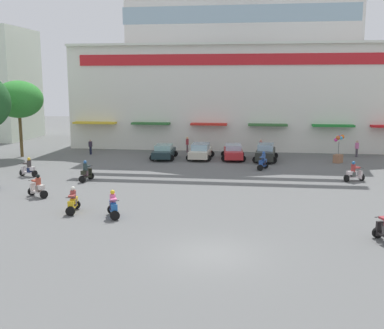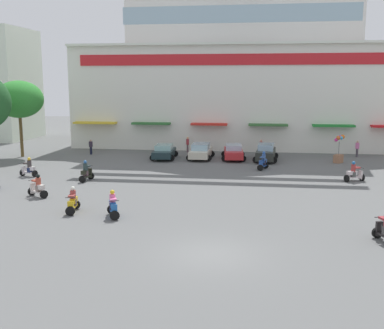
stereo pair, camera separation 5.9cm
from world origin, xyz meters
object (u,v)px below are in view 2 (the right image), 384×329
Objects in this scene: scooter_rider_8 at (113,206)px; scooter_rider_1 at (38,187)px; scooter_rider_2 at (86,172)px; pedestrian_0 at (188,143)px; plaza_tree_2 at (19,99)px; parked_car_0 at (164,152)px; scooter_rider_3 at (29,169)px; scooter_rider_5 at (73,202)px; parked_car_1 at (201,151)px; pedestrian_3 at (357,148)px; parked_car_3 at (266,152)px; pedestrian_1 at (91,146)px; pedestrian_2 at (261,147)px; scooter_rider_7 at (263,162)px; balloon_vendor_cart at (339,151)px; parked_car_2 at (233,152)px; scooter_rider_6 at (354,173)px.

scooter_rider_1 is at bearing 148.84° from scooter_rider_8.
pedestrian_0 is (5.39, 15.00, 0.31)m from scooter_rider_2.
plaza_tree_2 reaches higher than scooter_rider_1.
scooter_rider_3 is (-8.81, -9.72, -0.10)m from parked_car_0.
parked_car_0 is at bearing 93.04° from scooter_rider_8.
scooter_rider_1 is 1.00× the size of scooter_rider_5.
scooter_rider_5 is 1.04× the size of scooter_rider_8.
parked_car_0 is 3.50m from parked_car_1.
pedestrian_3 is at bearing 26.17° from scooter_rider_3.
parked_car_3 is 20.92m from scooter_rider_3.
plaza_tree_2 reaches higher than pedestrian_0.
parked_car_3 is 8.96m from pedestrian_0.
scooter_rider_3 is 0.91× the size of pedestrian_0.
pedestrian_1 is at bearing -175.70° from pedestrian_3.
scooter_rider_1 is at bearing -126.81° from pedestrian_2.
pedestrian_1 is (0.88, 11.45, 0.25)m from scooter_rider_3.
pedestrian_0 is 1.02× the size of pedestrian_2.
pedestrian_0 reaches higher than pedestrian_3.
parked_car_0 is 8.12m from pedestrian_1.
parked_car_0 is at bearing -172.38° from parked_car_1.
balloon_vendor_cart is at bearing 32.59° from scooter_rider_7.
scooter_rider_3 is 18.89m from scooter_rider_7.
pedestrian_1 is 17.18m from pedestrian_2.
scooter_rider_8 is at bearing -44.94° from scooter_rider_3.
parked_car_2 is 2.99× the size of pedestrian_1.
parked_car_2 is 3.02× the size of scooter_rider_3.
parked_car_1 is at bearing 39.66° from scooter_rider_3.
balloon_vendor_cart reaches higher than pedestrian_2.
pedestrian_3 is (16.89, -0.53, -0.04)m from pedestrian_0.
parked_car_2 is 20.17m from scooter_rider_1.
scooter_rider_8 is (-14.88, -11.37, 0.01)m from scooter_rider_6.
pedestrian_3 is at bearing 39.64° from scooter_rider_1.
pedestrian_3 is at bearing 53.07° from scooter_rider_8.
pedestrian_3 is (8.91, 3.54, 0.13)m from parked_car_3.
scooter_rider_3 is 0.97× the size of scooter_rider_7.
pedestrian_0 is at bearing 82.33° from scooter_rider_5.
scooter_rider_6 reaches higher than scooter_rider_8.
pedestrian_2 is (7.54, -1.03, -0.04)m from pedestrian_0.
parked_car_2 is at bearing 54.68° from scooter_rider_1.
pedestrian_0 reaches higher than pedestrian_2.
balloon_vendor_cart is at bearing -122.56° from pedestrian_3.
balloon_vendor_cart is at bearing 1.07° from plaza_tree_2.
scooter_rider_1 is at bearing -140.36° from pedestrian_3.
pedestrian_0 is at bearing 70.22° from scooter_rider_2.
scooter_rider_5 is 25.88m from balloon_vendor_cart.
pedestrian_2 is (14.27, 19.07, 0.30)m from scooter_rider_1.
scooter_rider_1 is 22.36m from scooter_rider_6.
scooter_rider_5 is (-11.10, -19.11, -0.20)m from parked_car_3.
balloon_vendor_cart is at bearing 28.35° from scooter_rider_2.
scooter_rider_1 is at bearing -141.47° from scooter_rider_7.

